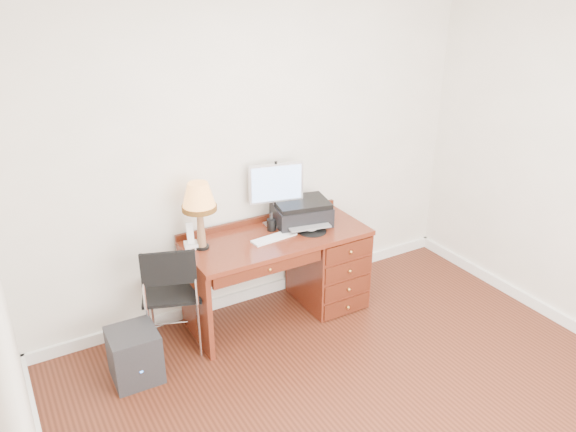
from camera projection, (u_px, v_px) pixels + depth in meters
ground at (379, 416)px, 3.74m from camera, size 4.00×4.00×0.00m
room_shell at (327, 358)px, 4.22m from camera, size 4.00×4.00×4.00m
desk at (310, 262)px, 4.83m from camera, size 1.50×0.67×0.75m
monitor at (276, 186)px, 4.62m from camera, size 0.46×0.19×0.53m
keyboard at (274, 238)px, 4.49m from camera, size 0.39×0.15×0.01m
mouse_pad at (312, 230)px, 4.60m from camera, size 0.24×0.24×0.05m
printer at (301, 212)px, 4.72m from camera, size 0.52×0.44×0.20m
leg_lamp at (199, 201)px, 4.18m from camera, size 0.26×0.26×0.54m
phone at (191, 241)px, 4.31m from camera, size 0.12×0.12×0.21m
pen_cup at (272, 225)px, 4.61m from camera, size 0.08×0.08×0.10m
chair at (174, 286)px, 4.19m from camera, size 0.55×0.56×0.92m
equipment_box at (135, 355)px, 4.02m from camera, size 0.34×0.34×0.39m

